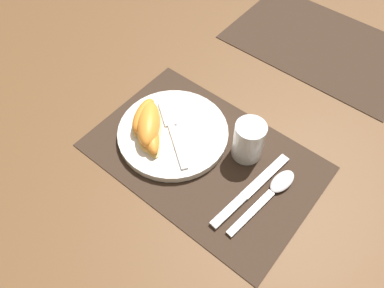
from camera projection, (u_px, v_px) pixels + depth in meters
The scene contains 11 objects.
ground_plane at pixel (204, 157), 0.79m from camera, with size 3.00×3.00×0.00m, color brown.
placemat at pixel (204, 156), 0.79m from camera, with size 0.47×0.31×0.00m.
placemat_far at pixel (321, 44), 0.99m from camera, with size 0.47×0.31×0.00m.
plate at pixel (174, 132), 0.81m from camera, with size 0.24×0.24×0.02m.
juice_glass at pixel (248, 142), 0.76m from camera, with size 0.06×0.06×0.09m.
knife at pixel (249, 191), 0.73m from camera, with size 0.04×0.22×0.01m.
spoon at pixel (274, 189), 0.73m from camera, with size 0.05×0.19×0.01m.
fork at pixel (172, 128), 0.80m from camera, with size 0.16×0.12×0.00m.
citrus_wedge_0 at pixel (144, 116), 0.80m from camera, with size 0.07×0.11×0.04m.
citrus_wedge_1 at pixel (149, 125), 0.79m from camera, with size 0.12×0.13×0.05m.
citrus_wedge_2 at pixel (149, 130), 0.79m from camera, with size 0.13×0.11×0.03m.
Camera 1 is at (0.26, -0.35, 0.66)m, focal length 35.00 mm.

